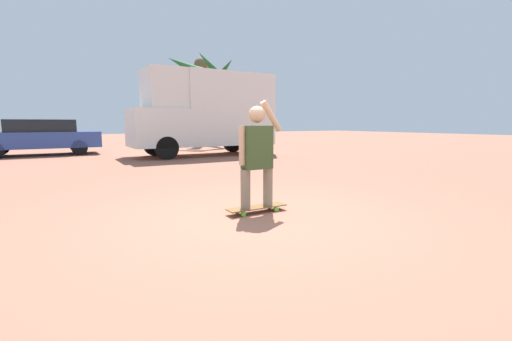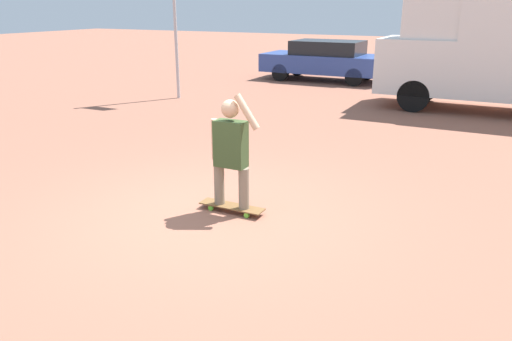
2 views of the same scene
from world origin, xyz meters
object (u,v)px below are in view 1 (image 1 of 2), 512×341
Objects in this scene: person_skateboarder at (257,151)px; palm_tree_near_van at (200,76)px; parked_car_blue at (40,136)px; skateboard at (257,208)px; camper_van at (206,111)px.

palm_tree_near_van reaches higher than person_skateboarder.
skateboard is at bearing -76.42° from parked_car_blue.
person_skateboarder is 0.30× the size of palm_tree_near_van.
person_skateboarder is (-0.00, 0.00, 0.83)m from skateboard.
camper_van is at bearing -109.26° from palm_tree_near_van.
skateboard is at bearing -0.00° from person_skateboarder.
skateboard is at bearing -108.53° from palm_tree_near_van.
palm_tree_near_van is at bearing 15.64° from parked_car_blue.
skateboard is 12.58m from parked_car_blue.
parked_car_blue reaches higher than skateboard.
parked_car_blue is at bearing 149.45° from camper_van.
person_skateboarder is at bearing 180.00° from skateboard.
person_skateboarder reaches higher than skateboard.
camper_van is at bearing 71.93° from person_skateboarder.
palm_tree_near_van reaches higher than camper_van.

